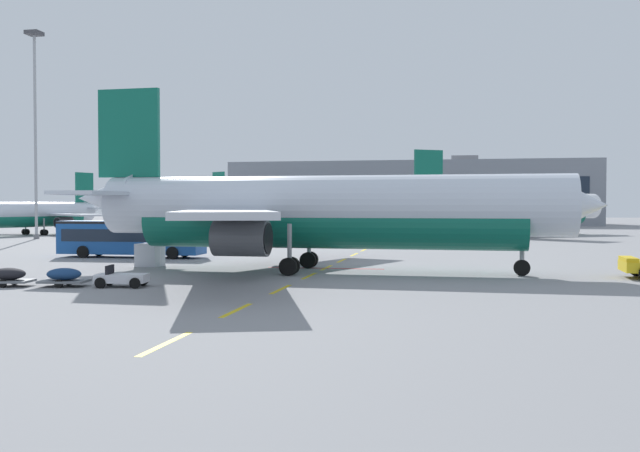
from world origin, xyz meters
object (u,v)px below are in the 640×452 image
at_px(airliner_foreground, 321,211).
at_px(airliner_mid_left, 508,208).
at_px(airliner_far_right, 28,214).
at_px(apron_shuttle_bus, 132,236).
at_px(airliner_far_center, 254,210).
at_px(uld_cargo_container, 150,255).
at_px(baggage_train, 37,276).
at_px(apron_light_mast_near, 35,111).

bearing_deg(airliner_foreground, airliner_mid_left, 75.47).
relative_size(airliner_foreground, airliner_far_right, 1.33).
bearing_deg(apron_shuttle_bus, airliner_far_center, 97.88).
xyz_separation_m(airliner_far_right, uld_cargo_container, (39.11, -45.28, -2.23)).
bearing_deg(apron_shuttle_bus, airliner_foreground, -28.39).
bearing_deg(airliner_far_center, uld_cargo_container, -79.14).
bearing_deg(airliner_far_center, apron_shuttle_bus, -82.12).
relative_size(airliner_far_right, baggage_train, 2.23).
relative_size(airliner_mid_left, baggage_train, 2.71).
bearing_deg(airliner_foreground, airliner_far_right, 137.69).
bearing_deg(apron_light_mast_near, airliner_far_right, 127.78).
bearing_deg(baggage_train, apron_light_mast_near, 122.67).
xyz_separation_m(apron_shuttle_bus, baggage_train, (4.54, -20.60, -1.22)).
bearing_deg(uld_cargo_container, baggage_train, -92.63).
distance_m(airliner_foreground, airliner_far_center, 82.23).
relative_size(airliner_far_right, apron_shuttle_bus, 2.16).
bearing_deg(apron_shuttle_bus, baggage_train, -77.58).
relative_size(airliner_mid_left, apron_light_mast_near, 1.20).
relative_size(uld_cargo_container, apron_light_mast_near, 0.06).
bearing_deg(airliner_mid_left, airliner_foreground, -104.53).
xyz_separation_m(airliner_far_right, baggage_train, (38.53, -58.09, -2.50)).
height_order(airliner_foreground, baggage_train, airliner_foreground).
relative_size(airliner_foreground, uld_cargo_container, 20.44).
relative_size(airliner_far_center, apron_shuttle_bus, 2.24).
height_order(airliner_foreground, apron_shuttle_bus, airliner_foreground).
xyz_separation_m(airliner_mid_left, apron_light_mast_near, (-60.05, -23.18, 12.45)).
height_order(airliner_mid_left, apron_shuttle_bus, airliner_mid_left).
height_order(airliner_far_right, apron_light_mast_near, apron_light_mast_near).
relative_size(airliner_foreground, apron_shuttle_bus, 2.88).
bearing_deg(airliner_far_center, airliner_foreground, -70.72).
bearing_deg(apron_light_mast_near, apron_shuttle_bus, -46.43).
height_order(baggage_train, uld_cargo_container, uld_cargo_container).
height_order(apron_shuttle_bus, baggage_train, apron_shuttle_bus).
bearing_deg(airliner_foreground, baggage_train, -140.15).
bearing_deg(uld_cargo_container, apron_shuttle_bus, 123.36).
bearing_deg(baggage_train, uld_cargo_container, 87.37).
xyz_separation_m(airliner_mid_left, baggage_train, (-28.93, -71.72, -3.31)).
height_order(baggage_train, apron_light_mast_near, apron_light_mast_near).
height_order(airliner_far_right, apron_shuttle_bus, airliner_far_right).
bearing_deg(airliner_far_right, uld_cargo_container, -49.18).
xyz_separation_m(airliner_foreground, apron_light_mast_near, (-44.32, 37.53, 12.35)).
distance_m(airliner_far_center, uld_cargo_container, 77.24).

